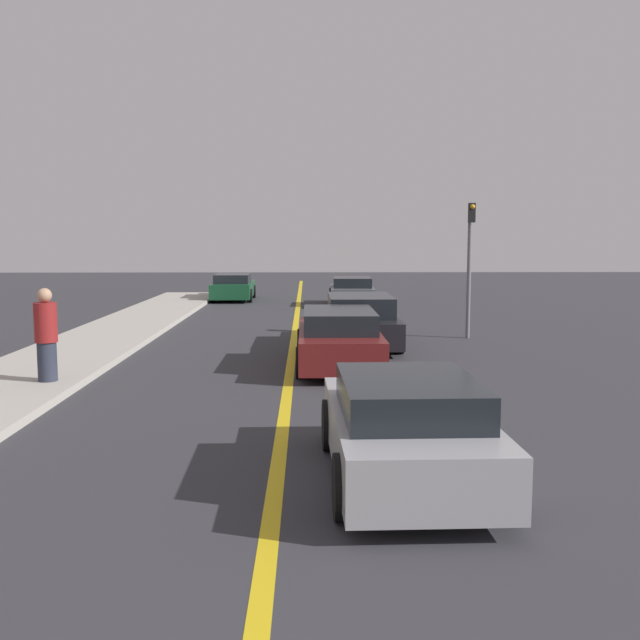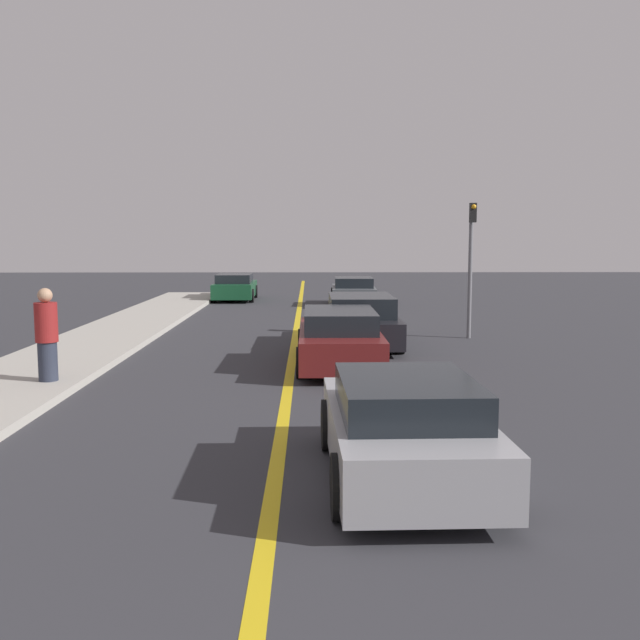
# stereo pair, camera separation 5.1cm
# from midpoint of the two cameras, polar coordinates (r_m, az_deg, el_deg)

# --- Properties ---
(road_center_line) EXTENTS (0.20, 60.00, 0.01)m
(road_center_line) POSITION_cam_midpoint_polar(r_m,az_deg,el_deg) (18.57, -2.30, -2.45)
(road_center_line) COLOR gold
(road_center_line) RESTS_ON ground_plane
(sidewalk_left) EXTENTS (2.74, 35.93, 0.16)m
(sidewalk_left) POSITION_cam_midpoint_polar(r_m,az_deg,el_deg) (19.41, -18.45, -2.17)
(sidewalk_left) COLOR #ADA89E
(sidewalk_left) RESTS_ON ground_plane
(car_near_right_lane) EXTENTS (1.97, 4.00, 1.29)m
(car_near_right_lane) POSITION_cam_midpoint_polar(r_m,az_deg,el_deg) (8.74, 6.72, -8.62)
(car_near_right_lane) COLOR #9E9EA3
(car_near_right_lane) RESTS_ON ground_plane
(car_ahead_center) EXTENTS (1.92, 4.79, 1.31)m
(car_ahead_center) POSITION_cam_midpoint_polar(r_m,az_deg,el_deg) (16.26, 1.40, -1.46)
(car_ahead_center) COLOR maroon
(car_ahead_center) RESTS_ON ground_plane
(car_far_distant) EXTENTS (2.02, 4.73, 1.39)m
(car_far_distant) POSITION_cam_midpoint_polar(r_m,az_deg,el_deg) (19.37, 3.10, -0.09)
(car_far_distant) COLOR black
(car_far_distant) RESTS_ON ground_plane
(car_parked_left_lot) EXTENTS (2.05, 4.00, 1.23)m
(car_parked_left_lot) POSITION_cam_midpoint_polar(r_m,az_deg,el_deg) (30.89, 2.51, 2.30)
(car_parked_left_lot) COLOR #4C5156
(car_parked_left_lot) RESTS_ON ground_plane
(car_oncoming_far) EXTENTS (1.95, 4.14, 1.24)m
(car_oncoming_far) POSITION_cam_midpoint_polar(r_m,az_deg,el_deg) (33.70, -7.00, 2.62)
(car_oncoming_far) COLOR #144728
(car_oncoming_far) RESTS_ON ground_plane
(pedestrian_by_sign) EXTENTS (0.43, 0.43, 1.81)m
(pedestrian_by_sign) POSITION_cam_midpoint_polar(r_m,az_deg,el_deg) (14.74, -21.16, -1.15)
(pedestrian_by_sign) COLOR #282D3D
(pedestrian_by_sign) RESTS_ON sidewalk_left
(traffic_light) EXTENTS (0.18, 0.40, 3.91)m
(traffic_light) POSITION_cam_midpoint_polar(r_m,az_deg,el_deg) (21.07, 11.82, 5.06)
(traffic_light) COLOR slate
(traffic_light) RESTS_ON ground_plane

